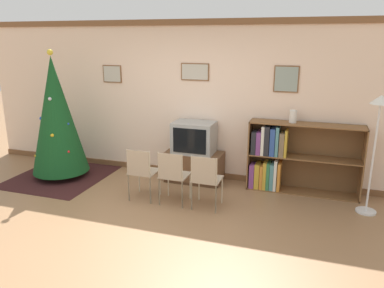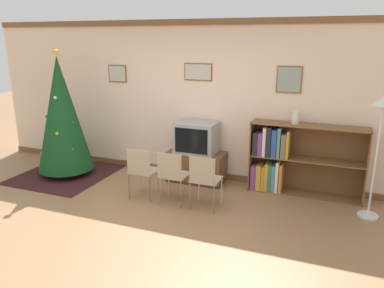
% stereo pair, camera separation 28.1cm
% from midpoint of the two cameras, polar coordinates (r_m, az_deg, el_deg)
% --- Properties ---
extents(ground_plane, '(24.00, 24.00, 0.00)m').
position_cam_midpoint_polar(ground_plane, '(5.01, -7.10, -12.89)').
color(ground_plane, '#936B47').
extents(wall_back, '(8.32, 0.11, 2.70)m').
position_cam_midpoint_polar(wall_back, '(6.52, 1.87, 6.62)').
color(wall_back, beige).
rests_on(wall_back, ground_plane).
extents(area_rug, '(1.57, 1.76, 0.01)m').
position_cam_midpoint_polar(area_rug, '(7.21, -17.38, -4.30)').
color(area_rug, '#381919').
rests_on(area_rug, ground_plane).
extents(christmas_tree, '(0.97, 0.97, 2.21)m').
position_cam_midpoint_polar(christmas_tree, '(6.92, -18.13, 4.32)').
color(christmas_tree, maroon).
rests_on(christmas_tree, area_rug).
extents(tv_console, '(0.98, 0.50, 0.52)m').
position_cam_midpoint_polar(tv_console, '(6.46, 1.89, -3.48)').
color(tv_console, '#4C311E').
rests_on(tv_console, ground_plane).
extents(television, '(0.69, 0.49, 0.53)m').
position_cam_midpoint_polar(television, '(6.31, 1.93, 0.98)').
color(television, '#9E9E99').
rests_on(television, tv_console).
extents(folding_chair_left, '(0.40, 0.40, 0.82)m').
position_cam_midpoint_polar(folding_chair_left, '(5.71, -6.28, -3.95)').
color(folding_chair_left, tan).
rests_on(folding_chair_left, ground_plane).
extents(folding_chair_center, '(0.40, 0.40, 0.82)m').
position_cam_midpoint_polar(folding_chair_center, '(5.51, -1.61, -4.62)').
color(folding_chair_center, tan).
rests_on(folding_chair_center, ground_plane).
extents(folding_chair_right, '(0.40, 0.40, 0.82)m').
position_cam_midpoint_polar(folding_chair_right, '(5.34, 3.39, -5.30)').
color(folding_chair_right, tan).
rests_on(folding_chair_right, ground_plane).
extents(bookshelf, '(1.74, 0.36, 1.13)m').
position_cam_midpoint_polar(bookshelf, '(6.14, 15.15, -2.22)').
color(bookshelf, brown).
rests_on(bookshelf, ground_plane).
extents(vase, '(0.11, 0.11, 0.20)m').
position_cam_midpoint_polar(vase, '(5.98, 16.80, 3.92)').
color(vase, silver).
rests_on(vase, bookshelf).
extents(standing_lamp, '(0.28, 0.28, 1.68)m').
position_cam_midpoint_polar(standing_lamp, '(5.52, 28.09, 2.40)').
color(standing_lamp, silver).
rests_on(standing_lamp, ground_plane).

